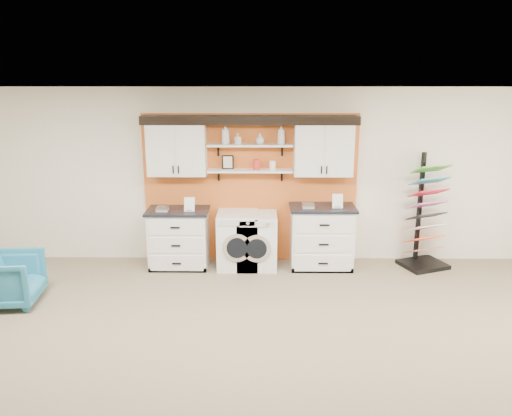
{
  "coord_description": "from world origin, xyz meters",
  "views": [
    {
      "loc": [
        0.17,
        -3.85,
        3.02
      ],
      "look_at": [
        0.11,
        2.3,
        1.33
      ],
      "focal_mm": 35.0,
      "sensor_mm": 36.0,
      "label": 1
    }
  ],
  "objects_px": {
    "dryer": "(257,240)",
    "base_cabinet_left": "(179,238)",
    "base_cabinet_right": "(321,237)",
    "washer": "(238,240)",
    "armchair": "(10,279)",
    "sample_rack": "(425,233)"
  },
  "relations": [
    {
      "from": "dryer",
      "to": "base_cabinet_left",
      "type": "bearing_deg",
      "value": 179.84
    },
    {
      "from": "base_cabinet_right",
      "to": "base_cabinet_left",
      "type": "bearing_deg",
      "value": 180.0
    },
    {
      "from": "base_cabinet_left",
      "to": "dryer",
      "type": "xyz_separation_m",
      "value": [
        1.24,
        -0.0,
        -0.04
      ]
    },
    {
      "from": "base_cabinet_right",
      "to": "dryer",
      "type": "relative_size",
      "value": 1.18
    },
    {
      "from": "washer",
      "to": "dryer",
      "type": "height_order",
      "value": "washer"
    },
    {
      "from": "dryer",
      "to": "armchair",
      "type": "relative_size",
      "value": 1.15
    },
    {
      "from": "washer",
      "to": "armchair",
      "type": "distance_m",
      "value": 3.28
    },
    {
      "from": "base_cabinet_left",
      "to": "armchair",
      "type": "distance_m",
      "value": 2.46
    },
    {
      "from": "sample_rack",
      "to": "armchair",
      "type": "height_order",
      "value": "sample_rack"
    },
    {
      "from": "base_cabinet_left",
      "to": "armchair",
      "type": "xyz_separation_m",
      "value": [
        -2.05,
        -1.36,
        -0.13
      ]
    },
    {
      "from": "dryer",
      "to": "sample_rack",
      "type": "distance_m",
      "value": 2.66
    },
    {
      "from": "base_cabinet_right",
      "to": "washer",
      "type": "height_order",
      "value": "base_cabinet_right"
    },
    {
      "from": "dryer",
      "to": "sample_rack",
      "type": "xyz_separation_m",
      "value": [
        2.65,
        0.04,
        0.13
      ]
    },
    {
      "from": "washer",
      "to": "dryer",
      "type": "distance_m",
      "value": 0.3
    },
    {
      "from": "base_cabinet_left",
      "to": "washer",
      "type": "bearing_deg",
      "value": -0.21
    },
    {
      "from": "base_cabinet_left",
      "to": "sample_rack",
      "type": "height_order",
      "value": "sample_rack"
    },
    {
      "from": "base_cabinet_right",
      "to": "washer",
      "type": "distance_m",
      "value": 1.32
    },
    {
      "from": "base_cabinet_left",
      "to": "dryer",
      "type": "bearing_deg",
      "value": -0.16
    },
    {
      "from": "base_cabinet_left",
      "to": "base_cabinet_right",
      "type": "relative_size",
      "value": 0.94
    },
    {
      "from": "base_cabinet_left",
      "to": "sample_rack",
      "type": "xyz_separation_m",
      "value": [
        3.89,
        0.04,
        0.09
      ]
    },
    {
      "from": "base_cabinet_right",
      "to": "sample_rack",
      "type": "distance_m",
      "value": 1.64
    },
    {
      "from": "base_cabinet_left",
      "to": "washer",
      "type": "distance_m",
      "value": 0.94
    }
  ]
}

